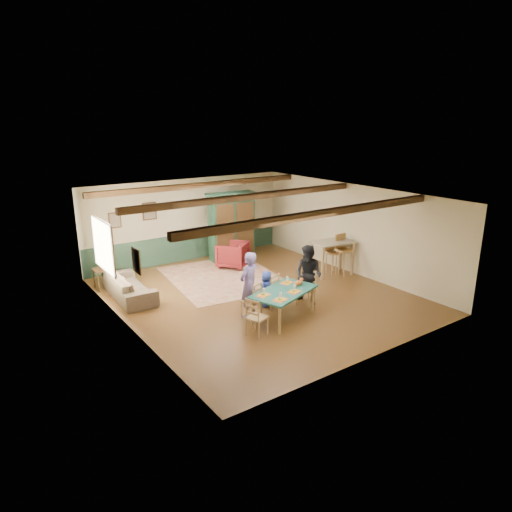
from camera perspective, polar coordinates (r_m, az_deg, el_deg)
floor at (r=12.27m, az=0.20°, el=-4.94°), size 8.00×8.00×0.00m
wall_back at (r=15.19m, az=-8.56°, el=4.47°), size 7.00×0.02×2.70m
wall_left at (r=10.31m, az=-15.90°, el=-1.92°), size 0.02×8.00×2.70m
wall_right at (r=14.09m, az=11.94°, el=3.32°), size 0.02×8.00×2.70m
ceiling at (r=11.55m, az=0.21°, el=7.60°), size 7.00×8.00×0.02m
wainscot_back at (r=15.38m, az=-8.38°, el=1.18°), size 6.95×0.03×0.90m
ceiling_beam_front at (r=9.81m, az=8.02°, el=5.24°), size 6.95×0.16×0.16m
ceiling_beam_mid at (r=11.89m, az=-0.91°, el=7.42°), size 6.95×0.16×0.16m
ceiling_beam_back at (r=14.09m, az=-6.93°, el=8.78°), size 6.95×0.16×0.16m
window_left at (r=11.83m, az=-18.62°, el=1.23°), size 0.06×1.60×1.30m
picture_left_wall at (r=9.66m, az=-14.72°, el=-0.59°), size 0.04×0.42×0.52m
picture_back_a at (r=14.55m, az=-13.17°, el=5.48°), size 0.45×0.04×0.55m
picture_back_b at (r=14.22m, az=-17.23°, el=4.29°), size 0.38×0.04×0.48m
dining_table at (r=10.80m, az=3.46°, el=-6.11°), size 1.88×1.42×0.69m
dining_chair_far_left at (r=10.83m, az=-0.58°, el=-5.48°), size 0.50×0.51×0.88m
dining_chair_far_right at (r=11.39m, az=1.64°, el=-4.33°), size 0.50×0.51×0.88m
dining_chair_end_left at (r=9.96m, az=0.14°, el=-7.56°), size 0.51×0.50×0.88m
dining_chair_end_right at (r=11.62m, az=6.30°, el=-4.00°), size 0.51×0.50×0.88m
person_man at (r=10.74m, az=-0.91°, el=-3.62°), size 0.68×0.55×1.60m
person_woman at (r=11.59m, az=6.58°, el=-2.37°), size 0.79×0.89×1.53m
person_child at (r=11.42m, az=1.33°, el=-4.13°), size 0.53×0.43×0.93m
cat at (r=11.01m, az=5.33°, el=-3.30°), size 0.36×0.23×0.17m
place_setting_near_left at (r=10.14m, az=3.05°, el=-5.22°), size 0.44×0.38×0.11m
place_setting_near_center at (r=10.62m, az=4.82°, el=-4.22°), size 0.44×0.38×0.11m
place_setting_far_left at (r=10.38m, az=0.90°, el=-4.67°), size 0.44×0.38×0.11m
place_setting_far_right at (r=11.17m, az=3.90°, el=-3.11°), size 0.44×0.38×0.11m
area_rug at (r=13.64m, az=-4.06°, el=-2.68°), size 3.46×3.96×0.01m
armoire at (r=15.09m, az=-3.08°, el=3.69°), size 1.66×0.82×2.26m
armchair at (r=14.50m, az=-2.94°, el=0.19°), size 1.23×1.24×0.81m
sofa at (r=12.50m, az=-15.59°, el=-3.63°), size 0.93×2.19×0.63m
end_table at (r=13.37m, az=-18.56°, el=-2.68°), size 0.47×0.47×0.58m
table_lamp at (r=13.20m, az=-18.78°, el=-0.41°), size 0.33×0.33×0.53m
counter_table at (r=13.90m, az=9.48°, el=-0.26°), size 1.34×0.89×1.05m
bar_stool_left at (r=14.04m, az=9.60°, el=-0.09°), size 0.40×0.44×1.05m
bar_stool_right at (r=13.93m, az=11.00°, el=0.12°), size 0.46×0.50×1.24m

